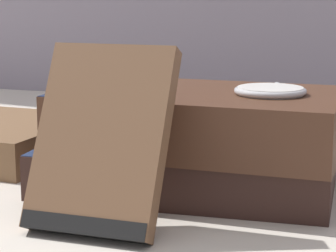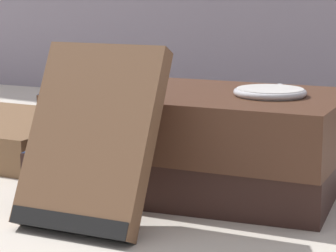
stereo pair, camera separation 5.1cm
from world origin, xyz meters
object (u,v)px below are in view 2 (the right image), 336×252
(book_flat_bottom, at_px, (187,165))
(pocket_watch, at_px, (270,92))
(book_leaning_front, at_px, (90,145))
(reading_glasses, at_px, (209,147))
(book_flat_top, at_px, (198,120))

(book_flat_bottom, height_order, pocket_watch, pocket_watch)
(book_leaning_front, xyz_separation_m, pocket_watch, (0.09, 0.11, 0.03))
(book_leaning_front, bearing_deg, reading_glasses, 92.70)
(pocket_watch, bearing_deg, book_flat_top, 179.87)
(book_flat_top, bearing_deg, reading_glasses, 107.52)
(book_flat_bottom, distance_m, pocket_watch, 0.10)
(book_flat_bottom, xyz_separation_m, book_flat_top, (0.01, -0.01, 0.04))
(book_flat_bottom, distance_m, book_flat_top, 0.04)
(book_flat_top, relative_size, reading_glasses, 1.83)
(pocket_watch, bearing_deg, reading_glasses, 125.98)
(book_leaning_front, distance_m, reading_glasses, 0.27)
(book_flat_top, bearing_deg, pocket_watch, -0.06)
(book_flat_bottom, xyz_separation_m, book_leaning_front, (-0.02, -0.12, 0.04))
(book_flat_top, relative_size, pocket_watch, 3.76)
(reading_glasses, bearing_deg, book_flat_top, -54.29)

